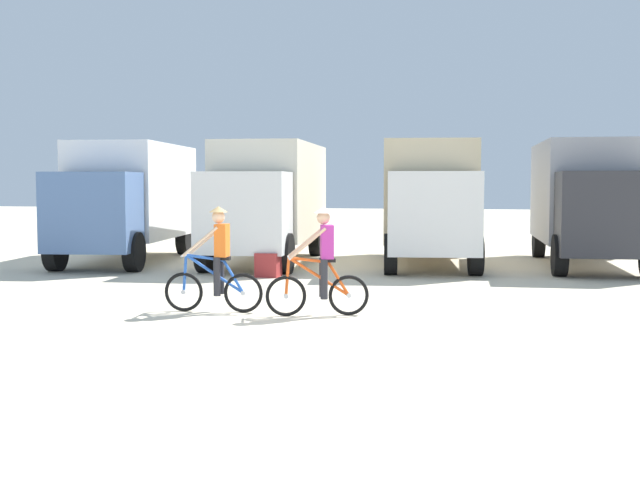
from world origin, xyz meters
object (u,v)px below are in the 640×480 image
object	(u,v)px
box_truck_cream_rv	(268,196)
box_truck_tan_camper	(428,196)
box_truck_avon_van	(128,196)
cyclist_cowboy_hat	(321,265)
box_truck_grey_hauler	(587,196)
supply_crate	(268,265)
cyclist_orange_shirt	(216,263)

from	to	relation	value
box_truck_cream_rv	box_truck_tan_camper	distance (m)	4.45
box_truck_avon_van	box_truck_tan_camper	size ratio (longest dim) A/B	1.00
box_truck_cream_rv	cyclist_cowboy_hat	size ratio (longest dim) A/B	3.77
box_truck_grey_hauler	supply_crate	world-z (taller)	box_truck_grey_hauler
box_truck_grey_hauler	box_truck_cream_rv	bearing A→B (deg)	-174.39
box_truck_tan_camper	cyclist_cowboy_hat	size ratio (longest dim) A/B	3.83
box_truck_avon_van	cyclist_cowboy_hat	xyz separation A→B (m)	(7.22, -8.26, -1.03)
box_truck_tan_camper	cyclist_cowboy_hat	bearing A→B (deg)	-97.53
box_truck_tan_camper	cyclist_cowboy_hat	world-z (taller)	box_truck_tan_camper
box_truck_grey_hauler	cyclist_cowboy_hat	distance (m)	11.00
box_truck_tan_camper	box_truck_grey_hauler	size ratio (longest dim) A/B	1.02
box_truck_tan_camper	box_truck_grey_hauler	bearing A→B (deg)	5.38
cyclist_orange_shirt	cyclist_cowboy_hat	bearing A→B (deg)	-0.95
supply_crate	box_truck_grey_hauler	bearing A→B (deg)	28.48
supply_crate	box_truck_cream_rv	bearing A→B (deg)	105.09
cyclist_orange_shirt	box_truck_tan_camper	bearing A→B (deg)	71.51
box_truck_grey_hauler	supply_crate	bearing A→B (deg)	-151.52
box_truck_cream_rv	box_truck_tan_camper	xyz separation A→B (m)	(4.42, 0.45, 0.00)
box_truck_cream_rv	cyclist_cowboy_hat	distance (m)	9.28
supply_crate	cyclist_cowboy_hat	bearing A→B (deg)	-66.33
cyclist_orange_shirt	supply_crate	size ratio (longest dim) A/B	3.17
box_truck_grey_hauler	cyclist_cowboy_hat	world-z (taller)	box_truck_grey_hauler
box_truck_cream_rv	cyclist_cowboy_hat	xyz separation A→B (m)	(3.22, -8.64, -1.03)
box_truck_cream_rv	box_truck_avon_van	bearing A→B (deg)	-174.50
box_truck_cream_rv	supply_crate	xyz separation A→B (m)	(0.91, -3.36, -1.59)
box_truck_grey_hauler	cyclist_orange_shirt	xyz separation A→B (m)	(-7.28, -9.47, -1.03)
box_truck_avon_van	box_truck_cream_rv	world-z (taller)	same
box_truck_grey_hauler	cyclist_cowboy_hat	bearing A→B (deg)	-119.84
box_truck_grey_hauler	supply_crate	size ratio (longest dim) A/B	11.87
cyclist_cowboy_hat	box_truck_cream_rv	bearing A→B (deg)	110.45
box_truck_avon_van	cyclist_cowboy_hat	bearing A→B (deg)	-48.82
box_truck_avon_van	box_truck_grey_hauler	size ratio (longest dim) A/B	1.02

